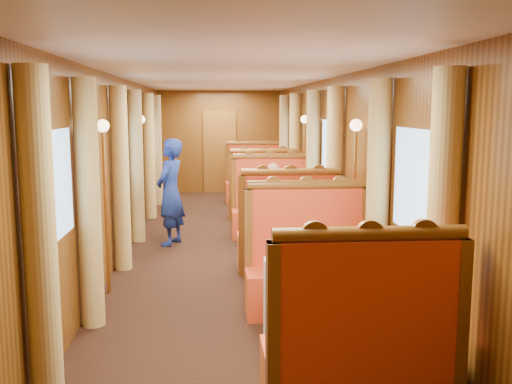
{
  "coord_description": "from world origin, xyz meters",
  "views": [
    {
      "loc": [
        -0.24,
        -8.09,
        2.07
      ],
      "look_at": [
        0.32,
        -1.19,
        1.05
      ],
      "focal_mm": 40.0,
      "sensor_mm": 36.0,
      "label": 1
    }
  ],
  "objects": [
    {
      "name": "teapot_left",
      "position": [
        0.57,
        -3.64,
        0.82
      ],
      "size": [
        0.19,
        0.17,
        0.13
      ],
      "primitive_type": null,
      "rotation": [
        0.0,
        0.0,
        -0.28
      ],
      "color": "silver",
      "rests_on": "tea_tray"
    },
    {
      "name": "curtain_left_far_a",
      "position": [
        -1.38,
        2.72,
        1.18
      ],
      "size": [
        0.22,
        0.22,
        2.35
      ],
      "primitive_type": "cylinder",
      "color": "tan",
      "rests_on": "floor"
    },
    {
      "name": "wall_far",
      "position": [
        0.0,
        6.0,
        1.25
      ],
      "size": [
        3.0,
        0.01,
        2.5
      ],
      "primitive_type": null,
      "rotation": [
        1.57,
        0.0,
        0.0
      ],
      "color": "brown",
      "rests_on": "floor"
    },
    {
      "name": "curtain_left_near_a",
      "position": [
        -1.38,
        -4.28,
        1.18
      ],
      "size": [
        0.22,
        0.22,
        2.35
      ],
      "primitive_type": "cylinder",
      "color": "tan",
      "rests_on": "floor"
    },
    {
      "name": "doorway_far",
      "position": [
        0.0,
        5.97,
        1.0
      ],
      "size": [
        0.8,
        0.04,
        2.0
      ],
      "primitive_type": "cube",
      "color": "brown",
      "rests_on": "floor"
    },
    {
      "name": "cup_outboard",
      "position": [
        0.47,
        -3.3,
        0.86
      ],
      "size": [
        0.08,
        0.08,
        0.26
      ],
      "rotation": [
        0.0,
        0.0,
        -0.35
      ],
      "color": "white",
      "rests_on": "table_near"
    },
    {
      "name": "fruit_plate",
      "position": [
        1.08,
        -3.65,
        0.77
      ],
      "size": [
        0.2,
        0.2,
        0.05
      ],
      "rotation": [
        0.0,
        0.0,
        -0.21
      ],
      "color": "white",
      "rests_on": "table_near"
    },
    {
      "name": "curtain_left_far_b",
      "position": [
        -1.38,
        4.28,
        1.18
      ],
      "size": [
        0.22,
        0.22,
        2.35
      ],
      "primitive_type": "cylinder",
      "color": "tan",
      "rests_on": "floor"
    },
    {
      "name": "floor",
      "position": [
        0.0,
        0.0,
        0.0
      ],
      "size": [
        3.0,
        12.0,
        0.01
      ],
      "primitive_type": null,
      "color": "black",
      "rests_on": "ground"
    },
    {
      "name": "rose_vase_mid",
      "position": [
        0.73,
        -0.0,
        0.93
      ],
      "size": [
        0.06,
        0.06,
        0.36
      ],
      "rotation": [
        0.0,
        0.0,
        0.26
      ],
      "color": "silver",
      "rests_on": "table_mid"
    },
    {
      "name": "banquette_mid_aft",
      "position": [
        0.75,
        1.01,
        0.42
      ],
      "size": [
        1.3,
        0.55,
        1.34
      ],
      "color": "red",
      "rests_on": "floor"
    },
    {
      "name": "tea_tray",
      "position": [
        0.64,
        -3.55,
        0.76
      ],
      "size": [
        0.39,
        0.34,
        0.01
      ],
      "primitive_type": "cube",
      "rotation": [
        0.0,
        0.0,
        -0.25
      ],
      "color": "silver",
      "rests_on": "table_near"
    },
    {
      "name": "table_mid",
      "position": [
        0.75,
        0.0,
        0.38
      ],
      "size": [
        1.05,
        0.72,
        0.75
      ],
      "primitive_type": "cube",
      "color": "white",
      "rests_on": "floor"
    },
    {
      "name": "curtain_left_mid_b",
      "position": [
        -1.38,
        0.78,
        1.18
      ],
      "size": [
        0.22,
        0.22,
        2.35
      ],
      "primitive_type": "cylinder",
      "color": "tan",
      "rests_on": "floor"
    },
    {
      "name": "wall_right",
      "position": [
        1.5,
        0.0,
        1.25
      ],
      "size": [
        0.01,
        12.0,
        2.5
      ],
      "primitive_type": null,
      "rotation": [
        1.57,
        0.0,
        -1.57
      ],
      "color": "brown",
      "rests_on": "floor"
    },
    {
      "name": "window_left_far",
      "position": [
        -1.49,
        3.5,
        1.45
      ],
      "size": [
        0.01,
        1.2,
        0.9
      ],
      "primitive_type": null,
      "rotation": [
        1.57,
        0.0,
        1.57
      ],
      "color": "#87ADDD",
      "rests_on": "wall_left"
    },
    {
      "name": "table_far",
      "position": [
        0.75,
        3.5,
        0.38
      ],
      "size": [
        1.05,
        0.72,
        0.75
      ],
      "primitive_type": "cube",
      "color": "white",
      "rests_on": "floor"
    },
    {
      "name": "curtain_right_near_b",
      "position": [
        1.38,
        -2.72,
        1.18
      ],
      "size": [
        0.22,
        0.22,
        2.35
      ],
      "primitive_type": "cylinder",
      "color": "tan",
      "rests_on": "floor"
    },
    {
      "name": "sconce_right_fore",
      "position": [
        1.4,
        -1.75,
        1.38
      ],
      "size": [
        0.14,
        0.14,
        1.95
      ],
      "color": "#BF8C3F",
      "rests_on": "floor"
    },
    {
      "name": "teapot_back",
      "position": [
        0.62,
        -3.47,
        0.81
      ],
      "size": [
        0.18,
        0.16,
        0.12
      ],
      "primitive_type": null,
      "rotation": [
        0.0,
        0.0,
        -0.36
      ],
      "color": "silver",
      "rests_on": "tea_tray"
    },
    {
      "name": "passenger",
      "position": [
        0.75,
        0.76,
        0.74
      ],
      "size": [
        0.4,
        0.44,
        0.76
      ],
      "color": "beige",
      "rests_on": "banquette_mid_aft"
    },
    {
      "name": "banquette_far_aft",
      "position": [
        0.75,
        4.51,
        0.42
      ],
      "size": [
        1.3,
        0.55,
        1.34
      ],
      "color": "red",
      "rests_on": "floor"
    },
    {
      "name": "banquette_near_aft",
      "position": [
        0.75,
        -2.49,
        0.42
      ],
      "size": [
        1.3,
        0.55,
        1.34
      ],
      "color": "red",
      "rests_on": "floor"
    },
    {
      "name": "window_right_far",
      "position": [
        1.49,
        3.5,
        1.45
      ],
      "size": [
        0.01,
        1.2,
        0.9
      ],
      "primitive_type": null,
      "rotation": [
        1.57,
        0.0,
        -1.57
      ],
      "color": "#87ADDD",
      "rests_on": "wall_right"
    },
    {
      "name": "banquette_far_fwd",
      "position": [
        0.75,
        2.49,
        0.42
      ],
      "size": [
        1.3,
        0.55,
        1.34
      ],
      "color": "red",
      "rests_on": "floor"
    },
    {
      "name": "window_left_mid",
      "position": [
        -1.49,
        0.0,
        1.45
      ],
      "size": [
        0.01,
        1.2,
        0.9
      ],
      "primitive_type": null,
      "rotation": [
        1.57,
        0.0,
        1.57
      ],
      "color": "#87ADDD",
      "rests_on": "wall_left"
    },
    {
      "name": "rose_vase_far",
      "position": [
        0.75,
        3.46,
        0.93
      ],
      "size": [
        0.06,
        0.06,
        0.36
      ],
      "rotation": [
        0.0,
        0.0,
        0.13
      ],
      "color": "silver",
      "rests_on": "table_far"
    },
    {
      "name": "wall_near",
      "position": [
        0.0,
        -6.0,
        1.25
      ],
      "size": [
        3.0,
        0.01,
        2.5
      ],
      "primitive_type": null,
      "rotation": [
        -1.57,
        0.0,
        0.0
      ],
      "color": "brown",
      "rests_on": "floor"
    },
    {
      "name": "curtain_right_mid_a",
      "position": [
        1.38,
        -0.78,
        1.18
      ],
      "size": [
        0.22,
        0.22,
        2.35
      ],
      "primitive_type": "cylinder",
      "color": "tan",
      "rests_on": "floor"
    },
    {
      "name": "teapot_right",
      "position": [
        0.72,
        -3.64,
        0.81
      ],
      "size": [
        0.16,
        0.12,
        0.13
      ],
      "primitive_type": null,
      "rotation": [
        0.0,
        0.0,
        0.04
      ],
      "color": "silver",
      "rests_on": "tea_tray"
    },
    {
      "name": "window_left_near",
      "position": [
        -1.49,
        -3.5,
        1.45
      ],
      "size": [
        0.01,
        1.2,
        0.9
      ],
      "primitive_type": null,
      "rotation": [
        1.57,
        0.0,
        1.57
      ],
      "color": "#87ADDD",
      "rests_on": "wall_left"
    },
    {
      "name": "curtain_right_near_a",
      "position": [
        1.38,
        -4.28,
        1.18
      ],
      "size": [
        0.22,
        0.22,
        2.35
      ],
      "primitive_type": "cylinder",
      "color": "tan",
      "rests_on": "floor"
    },
    {
      "name": "sconce_right_aft",
      "position": [
        1.4,
        1.75,
        1.38
      ],
      "size": [
        0.14,
        0.14,
        1.95
      ],
      "color": "#BF8C3F",
      "rests_on": "floor"
    },
    {
      "name": "window_right_near",
      "position": [
        1.49,
        -3.5,
        1.45
      ],
      "size": [
        0.01,
        1.2,
        0.9
      ],
      "primitive_type": null,
      "rotation": [
        1.57,
        0.0,
        -1.57
      ],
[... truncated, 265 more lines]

